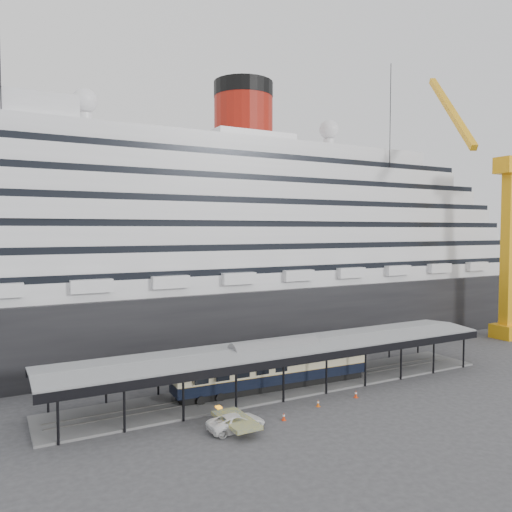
# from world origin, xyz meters

# --- Properties ---
(ground) EXTENTS (200.00, 200.00, 0.00)m
(ground) POSITION_xyz_m (0.00, 0.00, 0.00)
(ground) COLOR #363639
(ground) RESTS_ON ground
(cruise_ship) EXTENTS (130.00, 30.00, 43.90)m
(cruise_ship) POSITION_xyz_m (0.05, 32.00, 18.35)
(cruise_ship) COLOR black
(cruise_ship) RESTS_ON ground
(platform_canopy) EXTENTS (56.00, 9.18, 5.30)m
(platform_canopy) POSITION_xyz_m (0.00, 5.00, 2.36)
(platform_canopy) COLOR slate
(platform_canopy) RESTS_ON ground
(crane_yellow) EXTENTS (23.83, 18.78, 47.60)m
(crane_yellow) POSITION_xyz_m (47.06, 10.54, 19.96)
(crane_yellow) COLOR #EDA415
(crane_yellow) RESTS_ON ground
(port_truck) EXTENTS (5.59, 2.64, 1.54)m
(port_truck) POSITION_xyz_m (-10.86, -3.61, 0.77)
(port_truck) COLOR white
(port_truck) RESTS_ON ground
(pullman_carriage) EXTENTS (24.69, 4.17, 24.13)m
(pullman_carriage) POSITION_xyz_m (-1.63, 5.00, 2.91)
(pullman_carriage) COLOR black
(pullman_carriage) RESTS_ON ground
(traffic_cone_left) EXTENTS (0.51, 0.51, 0.78)m
(traffic_cone_left) POSITION_xyz_m (-5.62, -3.62, 0.39)
(traffic_cone_left) COLOR red
(traffic_cone_left) RESTS_ON ground
(traffic_cone_mid) EXTENTS (0.40, 0.40, 0.77)m
(traffic_cone_mid) POSITION_xyz_m (-0.40, -2.10, 0.38)
(traffic_cone_mid) COLOR #D9550C
(traffic_cone_mid) RESTS_ON ground
(traffic_cone_right) EXTENTS (0.52, 0.52, 0.84)m
(traffic_cone_right) POSITION_xyz_m (5.00, -1.78, 0.42)
(traffic_cone_right) COLOR red
(traffic_cone_right) RESTS_ON ground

